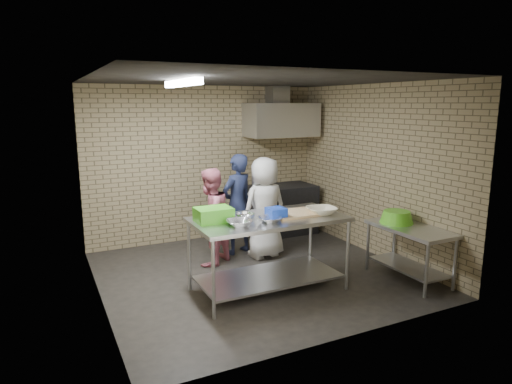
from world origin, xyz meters
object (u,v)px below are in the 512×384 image
side_counter (409,253)px  man_navy (237,204)px  stove (282,209)px  blue_tub (276,213)px  prep_table (269,254)px  woman_pink (210,217)px  woman_white (265,208)px  bottle_red (279,123)px  bottle_green (297,124)px  green_basin (397,217)px  green_crate (214,215)px

side_counter → man_navy: size_ratio=0.74×
stove → man_navy: size_ratio=0.74×
stove → blue_tub: (-1.40, -2.32, 0.60)m
side_counter → man_navy: bearing=128.6°
prep_table → blue_tub: bearing=-63.4°
prep_table → blue_tub: size_ratio=9.00×
woman_pink → woman_white: bearing=142.0°
stove → bottle_red: bottle_red is taller
blue_tub → bottle_red: bottle_red is taller
bottle_green → woman_white: bottle_green is taller
side_counter → bottle_red: (-0.40, 2.99, 1.65)m
prep_table → bottle_green: bearing=52.3°
stove → woman_white: 1.41m
man_navy → woman_pink: (-0.57, -0.30, -0.08)m
green_basin → bottle_red: size_ratio=2.56×
green_basin → woman_white: (-1.32, 1.47, -0.04)m
blue_tub → bottle_green: bearing=54.2°
side_counter → blue_tub: blue_tub is taller
green_crate → blue_tub: size_ratio=2.00×
green_basin → stove: bearing=99.8°
bottle_red → bottle_green: bearing=0.0°
woman_pink → woman_white: size_ratio=0.92×
man_navy → side_counter: bearing=109.6°
green_crate → woman_pink: (0.37, 1.12, -0.33)m
green_basin → bottle_green: (0.02, 2.74, 1.18)m
woman_pink → green_basin: bearing=111.2°
man_navy → blue_tub: bearing=64.4°
green_basin → bottle_red: 3.01m
woman_pink → bottle_green: bearing=174.5°
stove → man_navy: 1.43m
blue_tub → green_crate: bearing=163.7°
green_crate → bottle_red: size_ratio=2.41×
bottle_green → man_navy: (-1.65, -0.92, -1.21)m
bottle_red → man_navy: 1.98m
prep_table → man_navy: man_navy is taller
prep_table → bottle_red: 3.26m
side_counter → bottle_green: size_ratio=8.00×
green_crate → woman_white: (1.25, 1.06, -0.27)m
prep_table → green_basin: prep_table is taller
green_basin → green_crate: bearing=171.1°
prep_table → woman_white: size_ratio=1.23×
green_crate → woman_pink: bearing=71.9°
side_counter → man_navy: 2.69m
green_basin → woman_white: woman_white is taller
stove → bottle_red: 1.60m
stove → green_crate: 3.06m
man_navy → green_crate: bearing=37.5°
prep_table → blue_tub: blue_tub is taller
prep_table → green_basin: size_ratio=4.24×
prep_table → blue_tub: (0.05, -0.10, 0.56)m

